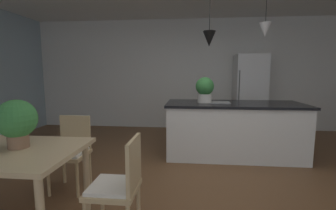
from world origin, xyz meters
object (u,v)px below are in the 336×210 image
chair_far_right (71,150)px  kitchen_island (233,129)px  potted_plant_on_island (205,89)px  refrigerator (249,94)px  chair_kitchen_end (119,185)px  potted_plant_on_table (17,121)px

chair_far_right → kitchen_island: 2.54m
kitchen_island → potted_plant_on_island: 0.83m
chair_far_right → potted_plant_on_island: size_ratio=2.04×
refrigerator → potted_plant_on_island: size_ratio=4.26×
chair_kitchen_end → potted_plant_on_island: potted_plant_on_island is taller
kitchen_island → refrigerator: (0.62, 1.64, 0.45)m
chair_kitchen_end → kitchen_island: (1.30, 2.19, -0.01)m
chair_kitchen_end → potted_plant_on_table: potted_plant_on_table is taller
potted_plant_on_table → chair_far_right: bearing=85.0°
chair_far_right → chair_kitchen_end: (0.84, -0.81, 0.00)m
chair_far_right → potted_plant_on_island: bearing=39.8°
kitchen_island → refrigerator: 1.81m
chair_kitchen_end → refrigerator: refrigerator is taller
kitchen_island → potted_plant_on_island: bearing=180.0°
chair_kitchen_end → potted_plant_on_table: (-0.91, 0.06, 0.51)m
chair_kitchen_end → refrigerator: size_ratio=0.48×
kitchen_island → potted_plant_on_island: size_ratio=5.25×
chair_far_right → potted_plant_on_table: bearing=-95.0°
kitchen_island → refrigerator: refrigerator is taller
chair_kitchen_end → kitchen_island: bearing=59.3°
kitchen_island → potted_plant_on_island: potted_plant_on_island is taller
chair_kitchen_end → chair_far_right: bearing=135.9°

